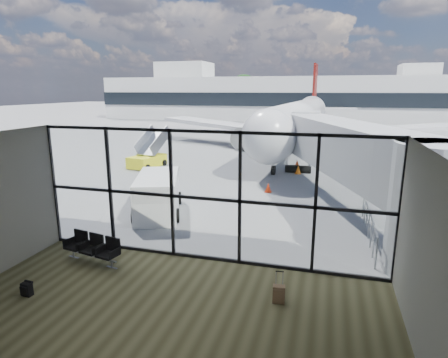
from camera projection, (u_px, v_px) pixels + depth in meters
The scene contains 22 objects.
ground at pixel (300, 133), 50.47m from camera, with size 220.00×220.00×0.00m, color slate.
lounge_shell at pixel (133, 240), 7.92m from camera, with size 12.02×8.01×4.51m.
glass_curtain_wall at pixel (205, 197), 12.51m from camera, with size 12.10×0.12×4.50m.
jet_bridge at pixel (350, 154), 17.72m from camera, with size 8.00×16.50×4.33m.
apron_railing at pixel (369, 221), 14.66m from camera, with size 0.06×5.46×1.11m.
far_terminal at pixel (307, 98), 70.21m from camera, with size 80.00×12.20×11.00m.
tree_0 at pixel (124, 94), 91.20m from camera, with size 4.95×4.95×7.12m.
tree_1 at pixel (146, 92), 89.48m from camera, with size 5.61×5.61×8.07m.
tree_2 at pixel (169, 89), 87.75m from camera, with size 6.27×6.27×9.03m.
tree_3 at pixel (193, 94), 86.46m from camera, with size 4.95×4.95×7.12m.
tree_4 at pixel (218, 92), 84.73m from camera, with size 5.61×5.61×8.07m.
tree_5 at pixel (244, 89), 83.00m from camera, with size 6.27×6.27×9.03m.
seating_row at pixel (94, 247), 12.75m from camera, with size 2.15×0.98×0.95m.
backpack at pixel (27, 289), 10.65m from camera, with size 0.30×0.28×0.43m.
suitcase at pixel (279, 294), 10.27m from camera, with size 0.36×0.28×0.91m.
airliner at pixel (300, 119), 37.89m from camera, with size 30.82×35.70×9.19m.
service_van at pixel (158, 195), 17.56m from camera, with size 3.19×4.60×1.84m.
belt_loader at pixel (254, 145), 36.17m from camera, with size 1.68×3.66×1.63m.
mobile_stairs at pixel (148, 159), 28.42m from camera, with size 2.31×3.69×2.43m.
traffic_cone_a at pixel (268, 188), 21.48m from camera, with size 0.38×0.38×0.54m.
traffic_cone_b at pixel (298, 170), 26.15m from camera, with size 0.42×0.42×0.60m.
traffic_cone_c at pixel (297, 164), 28.26m from camera, with size 0.41×0.41×0.58m.
Camera 1 is at (3.87, -11.40, 5.75)m, focal length 30.00 mm.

